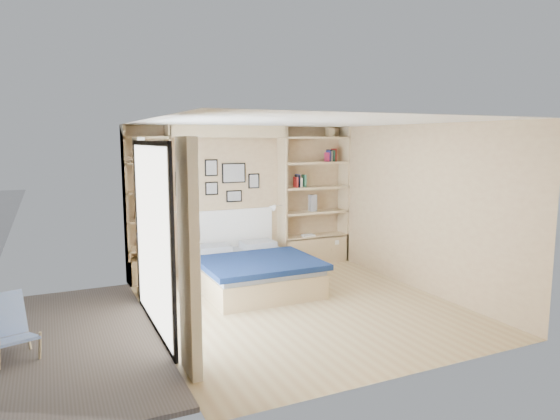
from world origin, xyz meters
name	(u,v)px	position (x,y,z in m)	size (l,w,h in m)	color
ground	(301,306)	(0.00, 0.00, 0.00)	(4.50, 4.50, 0.00)	tan
room_shell	(235,215)	(-0.39, 1.52, 1.08)	(4.50, 4.50, 4.50)	tan
bed	(251,270)	(-0.29, 1.10, 0.27)	(1.69, 2.19, 1.07)	#CFB180
photo_gallery	(217,179)	(-0.45, 2.22, 1.60)	(1.48, 0.02, 0.82)	black
reading_lamps	(230,210)	(-0.30, 2.00, 1.10)	(1.92, 0.12, 0.15)	silver
shelf_decor	(303,172)	(1.11, 2.07, 1.69)	(3.52, 0.23, 2.03)	#A51E1E
deck	(3,353)	(-3.60, 0.00, 0.00)	(3.20, 4.00, 0.05)	brown
deck_chair	(10,328)	(-3.50, -0.16, 0.32)	(0.58, 0.76, 0.67)	tan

